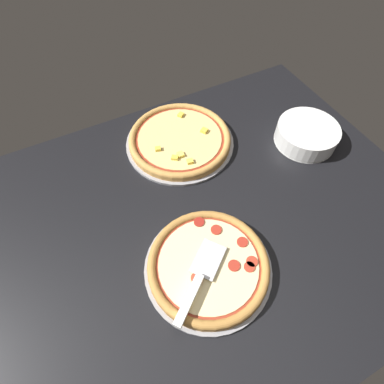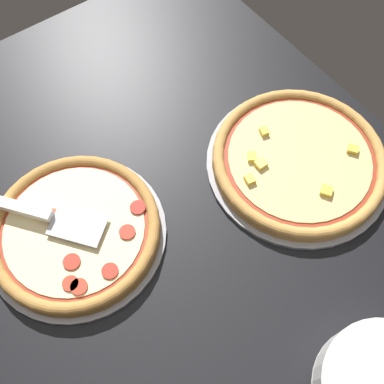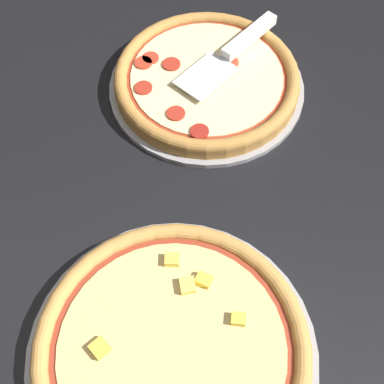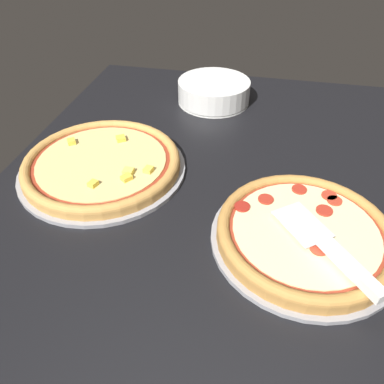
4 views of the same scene
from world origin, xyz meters
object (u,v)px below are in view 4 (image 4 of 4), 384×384
(pizza_front, at_px, (305,232))
(pizza_back, at_px, (102,163))
(serving_spatula, at_px, (338,256))
(plate_stack, at_px, (214,92))

(pizza_front, xyz_separation_m, pizza_back, (0.14, 0.48, -0.00))
(serving_spatula, bearing_deg, plate_stack, 26.73)
(plate_stack, bearing_deg, pizza_front, -154.38)
(pizza_front, bearing_deg, plate_stack, 25.62)
(serving_spatula, bearing_deg, pizza_front, 34.66)
(serving_spatula, bearing_deg, pizza_back, 67.90)
(pizza_front, height_order, serving_spatula, serving_spatula)
(pizza_front, xyz_separation_m, plate_stack, (0.57, 0.27, 0.01))
(pizza_back, height_order, serving_spatula, serving_spatula)
(pizza_front, relative_size, serving_spatula, 1.53)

